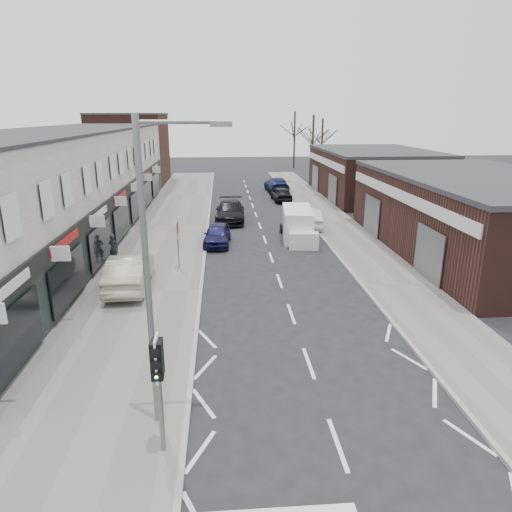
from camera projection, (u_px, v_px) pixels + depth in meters
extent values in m
plane|color=black|center=(321.00, 398.00, 13.58)|extent=(160.00, 160.00, 0.00)
cube|color=slate|center=(170.00, 226.00, 34.02)|extent=(5.50, 64.00, 0.12)
cube|color=slate|center=(334.00, 224.00, 34.92)|extent=(3.50, 64.00, 0.12)
cube|color=silver|center=(60.00, 186.00, 30.12)|extent=(8.00, 41.00, 7.10)
cube|color=#44261D|center=(131.00, 150.00, 54.26)|extent=(8.00, 10.00, 8.00)
cube|color=#3C1F1B|center=(480.00, 217.00, 27.14)|extent=(10.00, 18.00, 4.50)
cube|color=#3C1F1B|center=(373.00, 174.00, 46.18)|extent=(10.00, 16.00, 4.50)
cylinder|color=slate|center=(160.00, 397.00, 10.88)|extent=(0.12, 0.12, 3.00)
cube|color=silver|center=(157.00, 358.00, 10.57)|extent=(0.05, 0.55, 1.10)
cube|color=black|center=(157.00, 361.00, 10.45)|extent=(0.28, 0.22, 0.95)
sphere|color=#0CE533|center=(157.00, 375.00, 10.43)|extent=(0.18, 0.18, 0.18)
cube|color=black|center=(158.00, 356.00, 10.68)|extent=(0.26, 0.20, 0.90)
cylinder|color=slate|center=(148.00, 282.00, 11.26)|extent=(0.16, 0.16, 8.00)
cylinder|color=slate|center=(176.00, 122.00, 10.19)|extent=(1.80, 0.10, 0.10)
cube|color=slate|center=(221.00, 124.00, 10.28)|extent=(0.50, 0.22, 0.12)
cylinder|color=slate|center=(178.00, 246.00, 24.22)|extent=(0.07, 0.07, 2.50)
cube|color=white|center=(179.00, 235.00, 24.05)|extent=(0.04, 0.45, 0.25)
cube|color=white|center=(297.00, 223.00, 30.76)|extent=(2.30, 4.65, 2.05)
cube|color=white|center=(304.00, 241.00, 28.40)|extent=(1.88, 0.96, 1.08)
cylinder|color=black|center=(288.00, 240.00, 29.41)|extent=(0.21, 0.68, 0.68)
cylinder|color=black|center=(313.00, 239.00, 29.53)|extent=(0.21, 0.68, 0.68)
cylinder|color=black|center=(282.00, 228.00, 32.40)|extent=(0.21, 0.68, 0.68)
cylinder|color=black|center=(305.00, 228.00, 32.52)|extent=(0.21, 0.68, 0.68)
imported|color=#A09A80|center=(130.00, 271.00, 21.67)|extent=(1.88, 5.02, 1.64)
imported|color=black|center=(113.00, 248.00, 25.57)|extent=(0.67, 0.56, 1.58)
imported|color=#121239|center=(217.00, 234.00, 29.35)|extent=(1.89, 4.10, 1.36)
imported|color=black|center=(230.00, 211.00, 35.77)|extent=(2.42, 5.50, 1.57)
imported|color=silver|center=(308.00, 218.00, 33.75)|extent=(1.84, 4.64, 1.50)
imported|color=black|center=(281.00, 194.00, 44.04)|extent=(1.84, 4.15, 1.39)
imported|color=#141C40|center=(277.00, 185.00, 49.37)|extent=(2.42, 5.47, 1.56)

